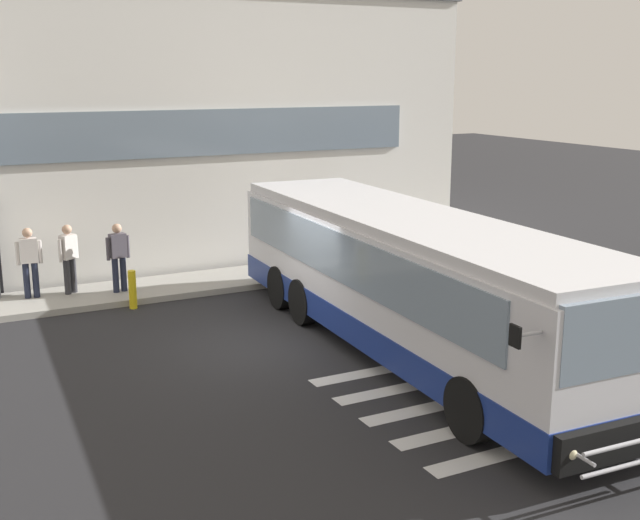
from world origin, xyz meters
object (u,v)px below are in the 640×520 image
object	(u,v)px
passenger_by_doorway	(69,255)
bus_main_foreground	(409,285)
safety_bollard_yellow	(133,290)
passenger_near_column	(29,259)
passenger_at_curb_edge	(118,254)

from	to	relation	value
passenger_by_doorway	bus_main_foreground	bearing A→B (deg)	-52.48
bus_main_foreground	safety_bollard_yellow	world-z (taller)	bus_main_foreground
passenger_near_column	passenger_by_doorway	world-z (taller)	same
bus_main_foreground	passenger_near_column	size ratio (longest dim) A/B	7.05
passenger_at_curb_edge	safety_bollard_yellow	bearing A→B (deg)	-87.45
passenger_near_column	safety_bollard_yellow	bearing A→B (deg)	-35.86
passenger_near_column	safety_bollard_yellow	size ratio (longest dim) A/B	1.86
bus_main_foreground	passenger_at_curb_edge	bearing A→B (deg)	122.87
passenger_by_doorway	safety_bollard_yellow	distance (m)	1.95
passenger_at_curb_edge	safety_bollard_yellow	size ratio (longest dim) A/B	1.86
bus_main_foreground	passenger_by_doorway	bearing A→B (deg)	127.52
bus_main_foreground	passenger_by_doorway	size ratio (longest dim) A/B	7.05
bus_main_foreground	passenger_near_column	world-z (taller)	bus_main_foreground
safety_bollard_yellow	bus_main_foreground	bearing A→B (deg)	-52.58
bus_main_foreground	passenger_at_curb_edge	distance (m)	7.58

